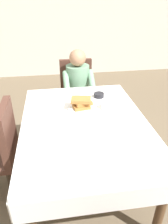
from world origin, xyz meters
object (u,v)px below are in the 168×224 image
Objects in this scene: breakfast_stack at (82,103)px; knife_right_of_plate at (102,108)px; diner_person at (78,84)px; bowl_butter at (99,95)px; cup_coffee at (105,105)px; plate_breakfast at (82,108)px; syrup_pitcher at (52,100)px; fork_left_of_plate at (63,111)px; chair_diner at (77,89)px; dining_table_main at (85,129)px; spoon_near_edge at (87,127)px.

knife_right_of_plate is (0.19, -0.03, -0.06)m from breakfast_stack.
bowl_butter is (0.16, -0.56, 0.09)m from diner_person.
cup_coffee is 0.27m from bowl_butter.
plate_breakfast is 0.06m from breakfast_stack.
cup_coffee is at bearing -22.30° from syrup_pitcher.
plate_breakfast is 1.56× the size of fork_left_of_plate.
bowl_butter is 0.50m from syrup_pitcher.
cup_coffee reaches higher than plate_breakfast.
knife_right_of_plate is at bearing 156.54° from cup_coffee.
chair_diner reaches higher than fork_left_of_plate.
dining_table_main is 0.32m from cup_coffee.
diner_person is 0.85m from cup_coffee.
spoon_near_edge is at bearing -90.45° from plate_breakfast.
knife_right_of_plate is (0.47, -0.19, -0.04)m from syrup_pitcher.
syrup_pitcher reaches higher than plate_breakfast.
cup_coffee is 1.41× the size of syrup_pitcher.
chair_diner is 0.77m from bowl_butter.
bowl_butter is at bearing 63.56° from dining_table_main.
breakfast_stack is 1.06× the size of knife_right_of_plate.
fork_left_of_plate reaches higher than dining_table_main.
chair_diner is 0.83× the size of diner_person.
diner_person is 0.72m from syrup_pitcher.
cup_coffee is (0.22, -0.03, 0.03)m from plate_breakfast.
knife_right_of_plate is at bearing 48.43° from spoon_near_edge.
bowl_butter is 0.61× the size of fork_left_of_plate.
bowl_butter is at bearing 47.76° from plate_breakfast.
bowl_butter is (0.22, 0.23, -0.04)m from breakfast_stack.
chair_diner is at bearing 102.30° from bowl_butter.
cup_coffee reaches higher than knife_right_of_plate.
dining_table_main is 1.64× the size of chair_diner.
dining_table_main is 1.36× the size of diner_person.
plate_breakfast is 1.32× the size of breakfast_stack.
diner_person reaches higher than breakfast_stack.
chair_diner reaches higher than breakfast_stack.
dining_table_main is 13.85× the size of bowl_butter.
plate_breakfast is 1.87× the size of spoon_near_edge.
diner_person is at bearing 77.36° from spoon_near_edge.
bowl_butter is 0.55× the size of knife_right_of_plate.
syrup_pitcher is at bearing 28.54° from fork_left_of_plate.
syrup_pitcher is 0.53× the size of spoon_near_edge.
plate_breakfast is at bearing 171.40° from cup_coffee.
syrup_pitcher is at bearing -172.62° from bowl_butter.
syrup_pitcher is at bearing 149.49° from breakfast_stack.
breakfast_stack is 0.33m from syrup_pitcher.
dining_table_main is at bearing -141.67° from cup_coffee.
dining_table_main is 1.02m from diner_person.
fork_left_of_plate is (-0.25, -0.97, 0.21)m from chair_diner.
breakfast_stack reaches higher than fork_left_of_plate.
syrup_pitcher reaches higher than bowl_butter.
fork_left_of_plate is (-0.41, -0.26, -0.02)m from bowl_butter.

